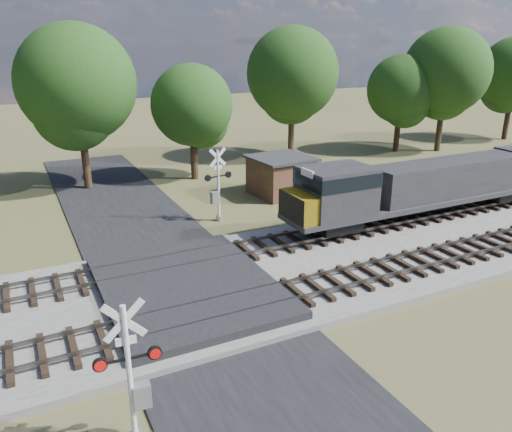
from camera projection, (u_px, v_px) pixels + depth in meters
ground at (192, 300)px, 21.17m from camera, size 160.00×160.00×0.00m
ballast_bed at (372, 251)px, 25.74m from camera, size 140.00×10.00×0.30m
road at (192, 299)px, 21.16m from camera, size 7.00×60.00×0.08m
crossing_panel at (187, 288)px, 21.49m from camera, size 7.00×9.00×0.62m
track_near at (279, 296)px, 20.66m from camera, size 140.00×2.60×0.33m
track_far at (230, 253)px, 24.88m from camera, size 140.00×2.60×0.33m
crossing_signal_near at (134, 386)px, 13.08m from camera, size 1.77×0.39×4.38m
crossing_signal_far at (217, 191)px, 29.88m from camera, size 1.81×0.45×4.52m
equipment_shed at (281, 175)px, 35.36m from camera, size 4.36×4.36×2.74m
treeline at (186, 86)px, 37.88m from camera, size 79.76×12.11×11.81m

